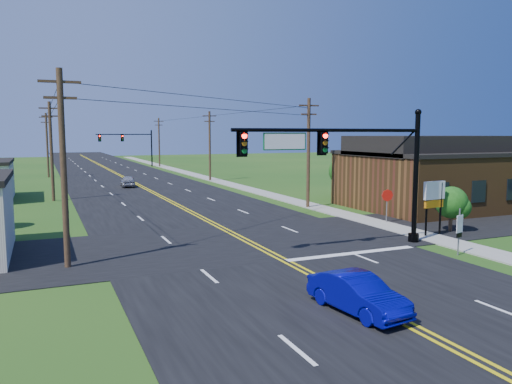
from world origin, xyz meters
name	(u,v)px	position (x,y,z in m)	size (l,w,h in m)	color
ground	(371,309)	(0.00, 0.00, 0.00)	(260.00, 260.00, 0.00)	#194413
road_main	(131,182)	(0.00, 50.00, 0.02)	(16.00, 220.00, 0.04)	black
road_cross	(243,241)	(0.00, 12.00, 0.02)	(70.00, 10.00, 0.04)	black
sidewalk	(237,186)	(10.50, 40.00, 0.04)	(2.00, 160.00, 0.08)	gray
signal_mast_main	(349,160)	(4.34, 8.00, 4.75)	(11.30, 0.60, 7.48)	black
signal_mast_far	(128,142)	(4.44, 80.00, 4.55)	(10.98, 0.60, 7.48)	black
brick_building	(439,179)	(20.00, 18.00, 2.35)	(14.20, 11.20, 4.70)	brown
utility_pole_left_a	(63,165)	(-9.50, 10.00, 4.72)	(1.80, 0.28, 9.00)	#362518
utility_pole_left_b	(51,149)	(-9.50, 35.00, 4.72)	(1.80, 0.28, 9.00)	#362518
utility_pole_left_c	(47,144)	(-9.50, 62.00, 4.72)	(1.80, 0.28, 9.00)	#362518
utility_pole_right_a	(308,151)	(9.80, 22.00, 4.72)	(1.80, 0.28, 9.00)	#362518
utility_pole_right_b	(210,145)	(9.80, 48.00, 4.72)	(1.80, 0.28, 9.00)	#362518
utility_pole_right_c	(159,141)	(9.80, 78.00, 4.72)	(1.80, 0.28, 9.00)	#362518
tree_right_back	(345,171)	(16.00, 26.00, 2.60)	(3.00, 3.00, 4.10)	#362518
shrub_corner	(451,203)	(13.00, 9.50, 1.85)	(2.00, 2.00, 2.86)	#362518
blue_car	(357,295)	(-0.68, -0.17, 0.66)	(1.39, 3.98, 1.31)	#060793
distant_car	(128,181)	(-1.33, 44.46, 0.64)	(1.52, 3.78, 1.29)	#A0A0A4
route_sign	(459,228)	(8.80, 4.68, 1.39)	(0.58, 0.21, 2.39)	slate
stop_sign	(387,199)	(11.25, 13.54, 1.69)	(0.83, 0.18, 2.35)	slate
pylon_sign	(434,196)	(11.00, 8.87, 2.42)	(1.63, 0.41, 3.31)	black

